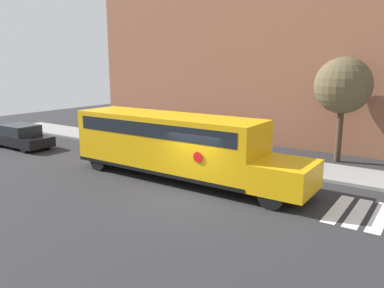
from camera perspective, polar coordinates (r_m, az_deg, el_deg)
ground_plane at (r=15.50m, az=-0.50°, el=-7.87°), size 60.00×60.00×0.00m
sidewalk_strip at (r=20.91m, az=9.75°, el=-2.56°), size 44.00×3.00×0.15m
building_backdrop at (r=26.31m, az=16.25°, el=11.52°), size 32.00×4.00×10.51m
school_bus at (r=17.38m, az=-2.73°, el=0.21°), size 11.70×2.57×2.99m
parked_car at (r=26.47m, az=-24.52°, el=1.04°), size 4.32×1.83×1.48m
tree_far_sidewalk at (r=21.70m, az=22.02°, el=8.19°), size 3.00×3.00×5.68m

